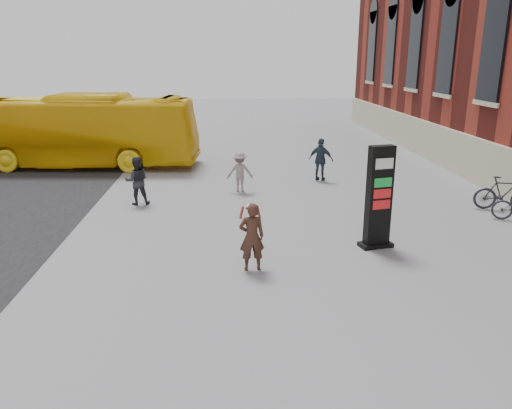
{
  "coord_description": "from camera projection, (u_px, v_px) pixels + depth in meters",
  "views": [
    {
      "loc": [
        -0.47,
        -10.78,
        4.89
      ],
      "look_at": [
        0.24,
        1.17,
        1.32
      ],
      "focal_mm": 35.0,
      "sensor_mm": 36.0,
      "label": 1
    }
  ],
  "objects": [
    {
      "name": "pedestrian_c",
      "position": [
        321.0,
        160.0,
        20.2
      ],
      "size": [
        1.09,
        0.85,
        1.73
      ],
      "primitive_type": "imported",
      "rotation": [
        0.0,
        0.0,
        2.65
      ],
      "color": "#283946",
      "rests_on": "ground"
    },
    {
      "name": "bike_7",
      "position": [
        504.0,
        193.0,
        16.35
      ],
      "size": [
        1.95,
        0.98,
        1.13
      ],
      "primitive_type": "imported",
      "rotation": [
        0.0,
        0.0,
        1.32
      ],
      "color": "#282831",
      "rests_on": "ground"
    },
    {
      "name": "info_pylon",
      "position": [
        379.0,
        198.0,
        12.96
      ],
      "size": [
        0.95,
        0.62,
        2.73
      ],
      "rotation": [
        0.0,
        0.0,
        0.23
      ],
      "color": "black",
      "rests_on": "ground"
    },
    {
      "name": "woman",
      "position": [
        252.0,
        236.0,
        11.67
      ],
      "size": [
        0.66,
        0.61,
        1.66
      ],
      "rotation": [
        0.0,
        0.0,
        3.25
      ],
      "color": "#3D251B",
      "rests_on": "ground"
    },
    {
      "name": "ground",
      "position": [
        249.0,
        272.0,
        11.74
      ],
      "size": [
        100.0,
        100.0,
        0.0
      ],
      "primitive_type": "plane",
      "color": "#9E9EA3"
    },
    {
      "name": "pedestrian_a",
      "position": [
        137.0,
        181.0,
        16.93
      ],
      "size": [
        0.9,
        0.76,
        1.65
      ],
      "primitive_type": "imported",
      "rotation": [
        0.0,
        0.0,
        3.33
      ],
      "color": "#26262E",
      "rests_on": "ground"
    },
    {
      "name": "bus",
      "position": [
        66.0,
        131.0,
        22.58
      ],
      "size": [
        11.96,
        3.61,
        3.29
      ],
      "primitive_type": "imported",
      "rotation": [
        0.0,
        0.0,
        1.5
      ],
      "color": "yellow",
      "rests_on": "road"
    },
    {
      "name": "pedestrian_b",
      "position": [
        240.0,
        172.0,
        18.57
      ],
      "size": [
        0.98,
        0.57,
        1.51
      ],
      "primitive_type": "imported",
      "rotation": [
        0.0,
        0.0,
        3.13
      ],
      "color": "gray",
      "rests_on": "ground"
    }
  ]
}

